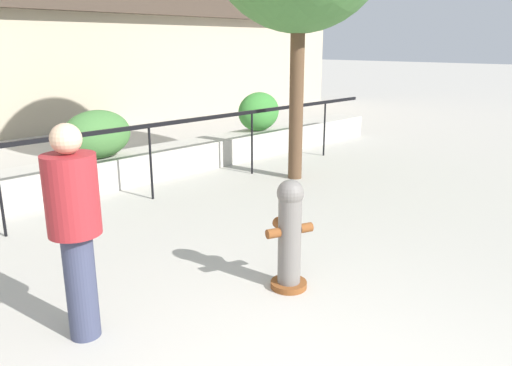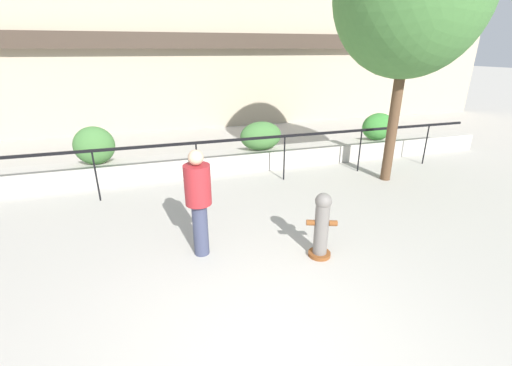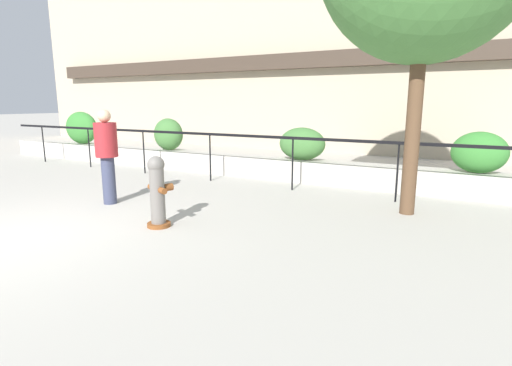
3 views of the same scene
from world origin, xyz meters
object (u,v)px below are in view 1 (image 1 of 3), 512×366
object	(u,v)px
hedge_bush_3	(259,112)
fire_hydrant	(289,234)
hedge_bush_2	(97,134)
pedestrian	(74,220)

from	to	relation	value
hedge_bush_3	fire_hydrant	distance (m)	6.11
hedge_bush_2	fire_hydrant	bearing A→B (deg)	-96.04
hedge_bush_3	fire_hydrant	xyz separation A→B (m)	(-4.17, -4.45, -0.35)
hedge_bush_2	pedestrian	world-z (taller)	pedestrian
fire_hydrant	hedge_bush_2	bearing A→B (deg)	83.96
hedge_bush_3	fire_hydrant	bearing A→B (deg)	-133.18
hedge_bush_3	pedestrian	size ratio (longest dim) A/B	0.59
hedge_bush_2	pedestrian	xyz separation A→B (m)	(-2.25, -3.82, 0.10)
fire_hydrant	pedestrian	xyz separation A→B (m)	(-1.78, 0.63, 0.44)
pedestrian	fire_hydrant	bearing A→B (deg)	-19.41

